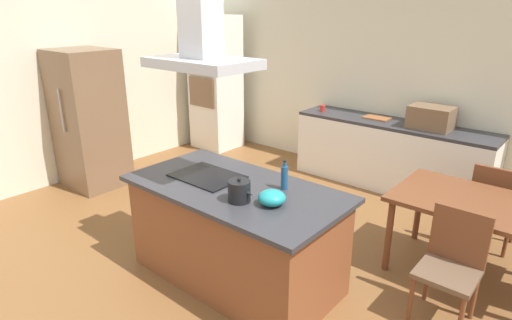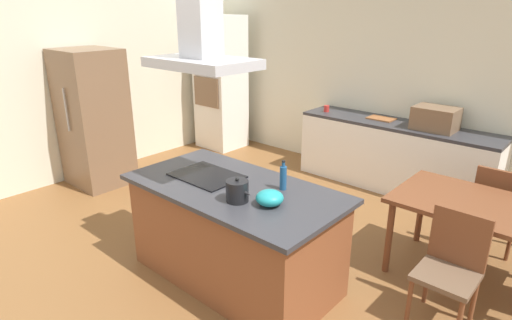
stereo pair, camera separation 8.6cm
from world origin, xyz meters
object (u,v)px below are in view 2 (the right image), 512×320
coffee_mug_red (327,109)px  chair_facing_back_wall (498,204)px  cooktop (207,176)px  wall_oven_stack (220,83)px  chair_facing_island (452,262)px  refrigerator (94,119)px  dining_table (481,213)px  olive_oil_bottle (283,177)px  mixing_bowl (270,198)px  countertop_microwave (435,118)px  cutting_board (381,118)px  range_hood (201,36)px  tea_kettle (237,191)px

coffee_mug_red → chair_facing_back_wall: 2.64m
cooktop → wall_oven_stack: (-2.57, 2.65, 0.20)m
cooktop → chair_facing_island: size_ratio=0.67×
refrigerator → dining_table: (4.58, 1.00, -0.24)m
olive_oil_bottle → refrigerator: bearing=177.6°
chair_facing_island → chair_facing_back_wall: 1.33m
mixing_bowl → countertop_microwave: countertop_microwave is taller
cutting_board → dining_table: (1.70, -1.56, -0.24)m
chair_facing_island → range_hood: (-1.93, -0.70, 1.59)m
mixing_bowl → range_hood: 1.39m
cutting_board → dining_table: cutting_board is taller
refrigerator → mixing_bowl: bearing=-7.3°
mixing_bowl → chair_facing_island: bearing=34.2°
olive_oil_bottle → chair_facing_back_wall: size_ratio=0.28×
countertop_microwave → cutting_board: (-0.72, 0.05, -0.13)m
wall_oven_stack → range_hood: 3.82m
chair_facing_island → chair_facing_back_wall: same height
chair_facing_island → mixing_bowl: bearing=-145.8°
countertop_microwave → refrigerator: (-3.60, -2.52, -0.13)m
wall_oven_stack → mixing_bowl: bearing=-39.0°
tea_kettle → mixing_bowl: 0.26m
chair_facing_back_wall → cooktop: bearing=-133.6°
cutting_board → chair_facing_back_wall: cutting_board is taller
countertop_microwave → chair_facing_island: bearing=-65.8°
olive_oil_bottle → dining_table: bearing=42.5°
refrigerator → range_hood: (2.65, -0.36, 1.19)m
range_hood → coffee_mug_red: bearing=101.1°
tea_kettle → mixing_bowl: bearing=25.5°
dining_table → wall_oven_stack: bearing=164.1°
coffee_mug_red → cutting_board: size_ratio=0.26×
tea_kettle → olive_oil_bottle: bearing=73.0°
coffee_mug_red → range_hood: 3.08m
tea_kettle → refrigerator: bearing=170.3°
tea_kettle → cutting_board: (-0.32, 3.12, -0.08)m
tea_kettle → cutting_board: size_ratio=0.67×
tea_kettle → wall_oven_stack: bearing=137.8°
coffee_mug_red → wall_oven_stack: 2.03m
tea_kettle → olive_oil_bottle: size_ratio=0.91×
mixing_bowl → countertop_microwave: (0.16, 2.96, 0.08)m
cutting_board → range_hood: 3.17m
cooktop → tea_kettle: size_ratio=2.63×
cooktop → coffee_mug_red: bearing=101.1°
countertop_microwave → range_hood: 3.21m
chair_facing_island → wall_oven_stack: bearing=156.6°
refrigerator → chair_facing_island: refrigerator is taller
refrigerator → cutting_board: bearing=41.7°
coffee_mug_red → chair_facing_back_wall: (2.48, -0.77, -0.44)m
dining_table → range_hood: range_hood is taller
dining_table → cutting_board: bearing=137.3°
dining_table → chair_facing_island: 0.68m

